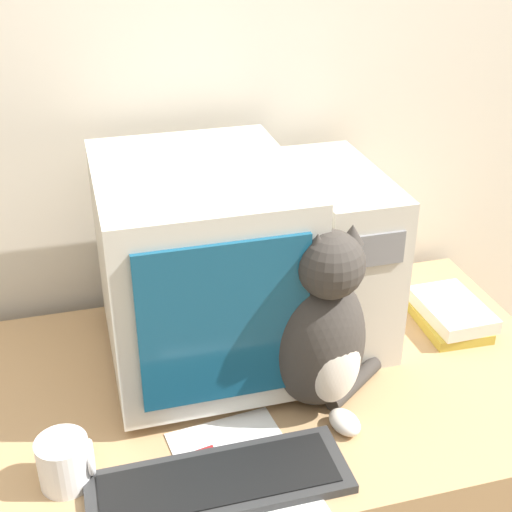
{
  "coord_description": "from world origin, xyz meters",
  "views": [
    {
      "loc": [
        -0.33,
        -0.77,
        1.7
      ],
      "look_at": [
        -0.0,
        0.4,
        1.04
      ],
      "focal_mm": 50.0,
      "sensor_mm": 36.0,
      "label": 1
    }
  ],
  "objects_px": {
    "crt_monitor": "(200,266)",
    "cat": "(321,331)",
    "book_stack": "(451,314)",
    "pen": "(176,460)",
    "keyboard": "(219,482)",
    "mug": "(66,462)",
    "computer_tower": "(337,252)"
  },
  "relations": [
    {
      "from": "keyboard",
      "to": "pen",
      "type": "bearing_deg",
      "value": 128.37
    },
    {
      "from": "crt_monitor",
      "to": "cat",
      "type": "distance_m",
      "value": 0.29
    },
    {
      "from": "computer_tower",
      "to": "mug",
      "type": "height_order",
      "value": "computer_tower"
    },
    {
      "from": "book_stack",
      "to": "cat",
      "type": "bearing_deg",
      "value": -155.92
    },
    {
      "from": "keyboard",
      "to": "pen",
      "type": "height_order",
      "value": "keyboard"
    },
    {
      "from": "pen",
      "to": "mug",
      "type": "xyz_separation_m",
      "value": [
        -0.19,
        0.0,
        0.04
      ]
    },
    {
      "from": "cat",
      "to": "pen",
      "type": "distance_m",
      "value": 0.36
    },
    {
      "from": "book_stack",
      "to": "pen",
      "type": "height_order",
      "value": "book_stack"
    },
    {
      "from": "keyboard",
      "to": "cat",
      "type": "height_order",
      "value": "cat"
    },
    {
      "from": "cat",
      "to": "mug",
      "type": "distance_m",
      "value": 0.52
    },
    {
      "from": "crt_monitor",
      "to": "keyboard",
      "type": "bearing_deg",
      "value": -97.6
    },
    {
      "from": "computer_tower",
      "to": "pen",
      "type": "relative_size",
      "value": 2.66
    },
    {
      "from": "cat",
      "to": "pen",
      "type": "relative_size",
      "value": 2.71
    },
    {
      "from": "crt_monitor",
      "to": "book_stack",
      "type": "xyz_separation_m",
      "value": [
        0.59,
        -0.03,
        -0.2
      ]
    },
    {
      "from": "crt_monitor",
      "to": "pen",
      "type": "height_order",
      "value": "crt_monitor"
    },
    {
      "from": "computer_tower",
      "to": "cat",
      "type": "distance_m",
      "value": 0.29
    },
    {
      "from": "computer_tower",
      "to": "cat",
      "type": "height_order",
      "value": "cat"
    },
    {
      "from": "computer_tower",
      "to": "mug",
      "type": "xyz_separation_m",
      "value": [
        -0.63,
        -0.35,
        -0.15
      ]
    },
    {
      "from": "crt_monitor",
      "to": "mug",
      "type": "height_order",
      "value": "crt_monitor"
    },
    {
      "from": "keyboard",
      "to": "pen",
      "type": "distance_m",
      "value": 0.1
    },
    {
      "from": "book_stack",
      "to": "mug",
      "type": "relative_size",
      "value": 2.12
    },
    {
      "from": "crt_monitor",
      "to": "computer_tower",
      "type": "relative_size",
      "value": 1.21
    },
    {
      "from": "pen",
      "to": "crt_monitor",
      "type": "bearing_deg",
      "value": 69.32
    },
    {
      "from": "mug",
      "to": "pen",
      "type": "bearing_deg",
      "value": -0.69
    },
    {
      "from": "crt_monitor",
      "to": "book_stack",
      "type": "bearing_deg",
      "value": -3.13
    },
    {
      "from": "keyboard",
      "to": "cat",
      "type": "bearing_deg",
      "value": 35.38
    },
    {
      "from": "crt_monitor",
      "to": "mug",
      "type": "distance_m",
      "value": 0.47
    },
    {
      "from": "keyboard",
      "to": "computer_tower",
      "type": "bearing_deg",
      "value": 48.84
    },
    {
      "from": "mug",
      "to": "crt_monitor",
      "type": "bearing_deg",
      "value": 44.56
    },
    {
      "from": "keyboard",
      "to": "mug",
      "type": "height_order",
      "value": "mug"
    },
    {
      "from": "book_stack",
      "to": "pen",
      "type": "distance_m",
      "value": 0.75
    },
    {
      "from": "crt_monitor",
      "to": "computer_tower",
      "type": "xyz_separation_m",
      "value": [
        0.32,
        0.05,
        -0.04
      ]
    }
  ]
}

